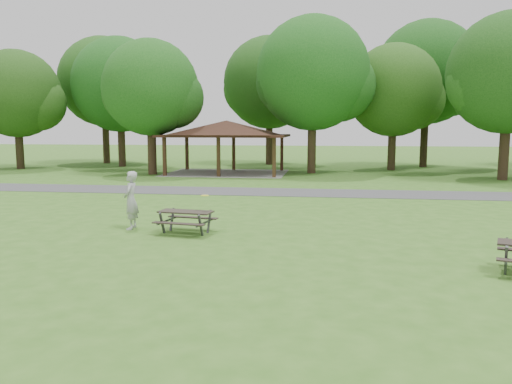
% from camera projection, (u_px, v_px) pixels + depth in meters
% --- Properties ---
extents(ground, '(160.00, 160.00, 0.00)m').
position_uv_depth(ground, '(189.00, 268.00, 11.60)').
color(ground, '#396B1E').
rests_on(ground, ground).
extents(asphalt_path, '(120.00, 3.20, 0.02)m').
position_uv_depth(asphalt_path, '(265.00, 192.00, 25.34)').
color(asphalt_path, '#444447').
rests_on(asphalt_path, ground).
extents(pavilion, '(8.60, 7.01, 3.76)m').
position_uv_depth(pavilion, '(226.00, 130.00, 35.33)').
color(pavilion, '#351F13').
rests_on(pavilion, ground).
extents(tree_row_b, '(7.14, 6.80, 9.28)m').
position_uv_depth(tree_row_b, '(18.00, 96.00, 38.89)').
color(tree_row_b, black).
rests_on(tree_row_b, ground).
extents(tree_row_c, '(8.19, 7.80, 10.67)m').
position_uv_depth(tree_row_c, '(121.00, 88.00, 41.22)').
color(tree_row_c, '#312016').
rests_on(tree_row_c, ground).
extents(tree_row_d, '(6.93, 6.60, 9.27)m').
position_uv_depth(tree_row_d, '(152.00, 91.00, 34.23)').
color(tree_row_d, '#312115').
rests_on(tree_row_d, ground).
extents(tree_row_e, '(8.40, 8.00, 11.02)m').
position_uv_depth(tree_row_e, '(314.00, 77.00, 35.00)').
color(tree_row_e, '#322316').
rests_on(tree_row_e, ground).
extents(tree_row_f, '(7.35, 7.00, 9.55)m').
position_uv_depth(tree_row_f, '(395.00, 93.00, 37.71)').
color(tree_row_f, '#2F2115').
rests_on(tree_row_f, ground).
extents(tree_row_g, '(7.77, 7.40, 10.25)m').
position_uv_depth(tree_row_g, '(510.00, 77.00, 30.41)').
color(tree_row_g, black).
rests_on(tree_row_g, ground).
extents(tree_deep_a, '(8.40, 8.00, 11.38)m').
position_uv_depth(tree_deep_a, '(105.00, 84.00, 45.00)').
color(tree_deep_a, '#322216').
rests_on(tree_deep_a, ground).
extents(tree_deep_b, '(8.40, 8.00, 11.13)m').
position_uv_depth(tree_deep_b, '(271.00, 86.00, 43.40)').
color(tree_deep_b, '#322016').
rests_on(tree_deep_b, ground).
extents(tree_deep_c, '(8.82, 8.40, 11.90)m').
position_uv_depth(tree_deep_c, '(428.00, 76.00, 40.51)').
color(tree_deep_c, black).
rests_on(tree_deep_c, ground).
extents(picnic_table_middle, '(1.83, 1.55, 0.72)m').
position_uv_depth(picnic_table_middle, '(186.00, 216.00, 15.41)').
color(picnic_table_middle, '#2D2720').
rests_on(picnic_table_middle, ground).
extents(frisbee_in_flight, '(0.32, 0.32, 0.02)m').
position_uv_depth(frisbee_in_flight, '(205.00, 195.00, 15.35)').
color(frisbee_in_flight, '#FFF528').
rests_on(frisbee_in_flight, ground).
extents(frisbee_thrower, '(0.52, 0.72, 1.87)m').
position_uv_depth(frisbee_thrower, '(131.00, 200.00, 16.00)').
color(frisbee_thrower, '#AEAEB1').
rests_on(frisbee_thrower, ground).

